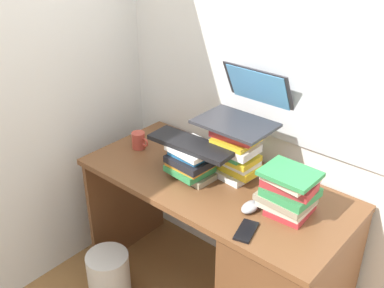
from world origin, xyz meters
name	(u,v)px	position (x,y,z in m)	size (l,w,h in m)	color
wall_back	(264,48)	(0.00, 0.35, 1.30)	(6.00, 0.06, 2.60)	white
wall_left	(88,31)	(-0.85, 0.00, 1.30)	(0.05, 6.00, 2.60)	silver
desk	(265,269)	(0.33, -0.02, 0.40)	(1.31, 0.60, 0.74)	brown
book_stack_tall	(235,151)	(0.04, 0.10, 0.87)	(0.25, 0.20, 0.27)	white
book_stack_keyboard_riser	(191,161)	(-0.11, -0.04, 0.82)	(0.23, 0.21, 0.16)	gray
book_stack_side	(289,191)	(0.38, 0.01, 0.84)	(0.23, 0.20, 0.20)	#B22D33
laptop	(245,109)	(0.03, 0.17, 1.06)	(0.35, 0.36, 0.23)	#2D2D33
keyboard	(191,144)	(-0.11, -0.04, 0.91)	(0.42, 0.14, 0.02)	black
computer_mouse	(250,207)	(0.26, -0.08, 0.76)	(0.06, 0.10, 0.04)	#A5A8AD
mug	(139,140)	(-0.50, -0.01, 0.78)	(0.11, 0.07, 0.09)	#B23F33
cell_phone	(246,231)	(0.33, -0.21, 0.74)	(0.07, 0.14, 0.01)	black
wastebasket	(109,276)	(-0.41, -0.36, 0.14)	(0.22, 0.22, 0.29)	silver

